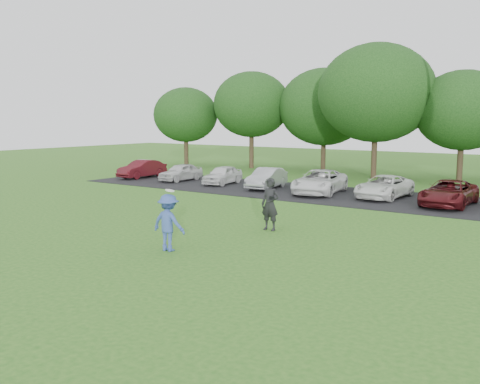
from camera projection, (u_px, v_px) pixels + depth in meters
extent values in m
plane|color=#2B651D|center=(174.00, 247.00, 16.18)|extent=(100.00, 100.00, 0.00)
cube|color=black|center=(348.00, 196.00, 26.74)|extent=(32.00, 6.50, 0.03)
imported|color=#3A54A3|center=(169.00, 223.00, 15.68)|extent=(1.13, 0.70, 1.69)
cylinder|color=white|center=(170.00, 191.00, 15.51)|extent=(0.28, 0.27, 0.10)
imported|color=black|center=(270.00, 204.00, 18.55)|extent=(0.67, 0.44, 1.83)
cube|color=black|center=(272.00, 198.00, 18.27)|extent=(0.14, 0.10, 0.10)
imported|color=#531219|center=(142.00, 169.00, 34.80)|extent=(1.25, 3.49, 1.14)
imported|color=silver|center=(181.00, 172.00, 33.10)|extent=(1.31, 3.17, 1.07)
imported|color=white|center=(223.00, 175.00, 31.43)|extent=(1.67, 3.32, 1.08)
imported|color=#A9ACB0|center=(267.00, 178.00, 29.42)|extent=(1.72, 3.58, 1.13)
imported|color=white|center=(320.00, 182.00, 27.53)|extent=(2.66, 4.61, 1.21)
imported|color=white|center=(384.00, 187.00, 25.98)|extent=(2.01, 4.01, 1.09)
imported|color=#521216|center=(449.00, 193.00, 23.70)|extent=(1.91, 4.08, 1.13)
cylinder|color=#38281C|center=(186.00, 152.00, 43.78)|extent=(0.36, 0.36, 2.20)
ellipsoid|color=#214C19|center=(186.00, 115.00, 43.36)|extent=(5.20, 5.20, 4.42)
cylinder|color=#38281C|center=(251.00, 151.00, 41.77)|extent=(0.36, 0.36, 2.70)
ellipsoid|color=#214C19|center=(252.00, 104.00, 41.27)|extent=(5.94, 5.94, 5.05)
cylinder|color=#38281C|center=(323.00, 156.00, 39.82)|extent=(0.36, 0.36, 2.20)
ellipsoid|color=#214C19|center=(324.00, 107.00, 39.33)|extent=(6.68, 6.68, 5.68)
cylinder|color=#38281C|center=(374.00, 157.00, 34.68)|extent=(0.36, 0.36, 2.70)
ellipsoid|color=#214C19|center=(376.00, 93.00, 34.11)|extent=(7.42, 7.42, 6.31)
cylinder|color=#38281C|center=(460.00, 164.00, 33.02)|extent=(0.36, 0.36, 2.20)
ellipsoid|color=#214C19|center=(463.00, 110.00, 32.57)|extent=(5.76, 5.76, 4.90)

